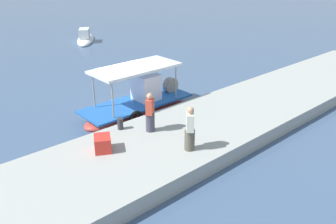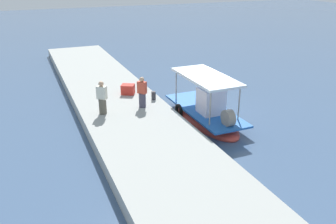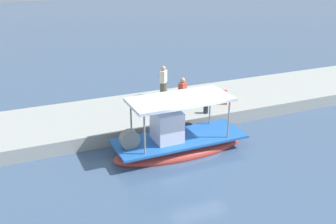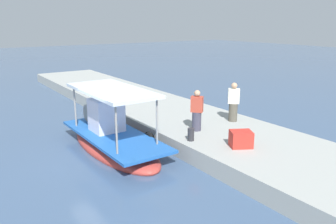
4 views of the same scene
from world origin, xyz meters
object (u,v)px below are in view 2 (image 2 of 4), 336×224
object	(u,v)px
cargo_crate	(128,89)
marker_buoy	(197,73)
fisherman_near_bollard	(102,99)
fisherman_by_crate	(142,94)
main_fishing_boat	(205,113)
mooring_bollard	(154,96)

from	to	relation	value
cargo_crate	marker_buoy	world-z (taller)	cargo_crate
fisherman_near_bollard	fisherman_by_crate	distance (m)	2.13
main_fishing_boat	mooring_bollard	world-z (taller)	main_fishing_boat
fisherman_near_bollard	marker_buoy	bearing A→B (deg)	126.62
main_fishing_boat	cargo_crate	distance (m)	4.92
mooring_bollard	main_fishing_boat	bearing A→B (deg)	39.37
fisherman_by_crate	marker_buoy	bearing A→B (deg)	134.14
marker_buoy	mooring_bollard	bearing A→B (deg)	-45.40
fisherman_by_crate	mooring_bollard	world-z (taller)	fisherman_by_crate
main_fishing_boat	marker_buoy	distance (m)	8.56
fisherman_near_bollard	main_fishing_boat	bearing A→B (deg)	73.85
cargo_crate	fisherman_near_bollard	bearing A→B (deg)	-40.06
fisherman_by_crate	cargo_crate	world-z (taller)	fisherman_by_crate
marker_buoy	fisherman_by_crate	bearing A→B (deg)	-45.86
fisherman_near_bollard	marker_buoy	size ratio (longest dim) A/B	3.03
main_fishing_boat	mooring_bollard	size ratio (longest dim) A/B	12.62
cargo_crate	marker_buoy	distance (m)	7.65
fisherman_near_bollard	cargo_crate	distance (m)	3.19
fisherman_near_bollard	fisherman_by_crate	world-z (taller)	fisherman_near_bollard
fisherman_near_bollard	cargo_crate	xyz separation A→B (m)	(-2.41, 2.03, -0.49)
mooring_bollard	cargo_crate	xyz separation A→B (m)	(-1.47, -1.03, 0.05)
fisherman_by_crate	mooring_bollard	bearing A→B (deg)	131.29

